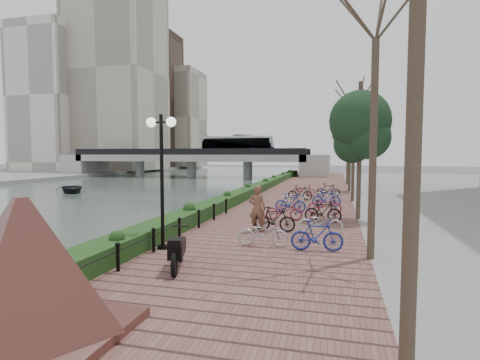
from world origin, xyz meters
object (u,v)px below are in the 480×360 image
(granite_monument, at_px, (23,270))
(lamppost, at_px, (161,151))
(motorcycle, at_px, (178,249))
(pedestrian, at_px, (257,208))
(boat, at_px, (72,188))

(granite_monument, relative_size, lamppost, 0.92)
(lamppost, height_order, motorcycle, lamppost)
(lamppost, relative_size, pedestrian, 2.34)
(motorcycle, bearing_deg, lamppost, 109.25)
(motorcycle, bearing_deg, boat, 117.19)
(lamppost, distance_m, motorcycle, 3.53)
(pedestrian, height_order, boat, pedestrian)
(lamppost, bearing_deg, pedestrian, 54.23)
(pedestrian, relative_size, boat, 0.48)
(lamppost, bearing_deg, motorcycle, -53.82)
(motorcycle, height_order, pedestrian, pedestrian)
(granite_monument, xyz_separation_m, lamppost, (-0.60, 6.22, 1.97))
(granite_monument, distance_m, motorcycle, 4.48)
(granite_monument, distance_m, lamppost, 6.56)
(lamppost, xyz_separation_m, boat, (-18.42, 18.53, -3.28))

